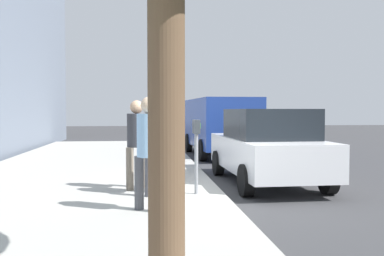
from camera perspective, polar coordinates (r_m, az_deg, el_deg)
The scene contains 8 objects.
ground_plane at distance 8.61m, azimuth 3.94°, elevation -9.27°, with size 80.00×80.00×0.00m, color #38383A.
sidewalk_slab at distance 8.59m, azimuth -16.41°, elevation -8.88°, with size 28.00×6.00×0.15m, color #A8A59E.
parking_meter at distance 8.02m, azimuth 0.59°, elevation -1.71°, with size 0.36×0.12×1.41m.
pedestrian_at_meter at distance 8.01m, azimuth -5.48°, elevation -1.77°, with size 0.51×0.38×1.72m.
pedestrian_bystander at distance 6.70m, azimuth -5.75°, elevation -2.06°, with size 0.39×0.48×1.80m.
parking_officer at distance 8.62m, azimuth -7.44°, elevation -1.15°, with size 0.43×0.42×1.79m.
parked_sedan_near at distance 10.15m, azimuth 10.05°, elevation -2.43°, with size 4.44×2.05×1.77m.
parked_van_far at distance 16.30m, azimuth 3.70°, elevation 0.67°, with size 5.27×2.27×2.18m.
Camera 1 is at (-8.30, 1.53, 1.73)m, focal length 39.69 mm.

